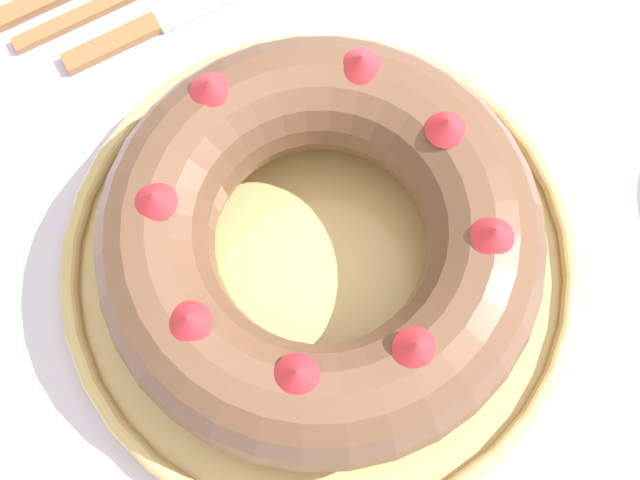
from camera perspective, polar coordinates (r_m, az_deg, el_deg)
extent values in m
plane|color=brown|center=(1.34, -1.09, -11.57)|extent=(8.00, 8.00, 0.00)
cube|color=silver|center=(0.62, -2.30, -3.43)|extent=(1.43, 1.29, 0.03)
cylinder|color=tan|center=(0.60, 0.00, -1.62)|extent=(0.33, 0.33, 0.01)
torus|color=tan|center=(0.59, 0.00, -1.32)|extent=(0.35, 0.35, 0.01)
torus|color=brown|center=(0.55, 0.00, 0.00)|extent=(0.28, 0.28, 0.07)
cone|color=red|center=(0.55, -7.07, 9.76)|extent=(0.04, 0.04, 0.01)
cone|color=red|center=(0.53, -10.59, 2.66)|extent=(0.03, 0.03, 0.01)
cone|color=red|center=(0.50, -8.43, -5.09)|extent=(0.03, 0.03, 0.01)
cone|color=red|center=(0.49, -1.50, -8.54)|extent=(0.03, 0.03, 0.01)
cone|color=red|center=(0.49, 6.18, -6.80)|extent=(0.03, 0.03, 0.01)
cone|color=red|center=(0.52, 11.09, 0.44)|extent=(0.03, 0.03, 0.01)
cone|color=red|center=(0.54, 8.17, 7.32)|extent=(0.03, 0.03, 0.01)
cone|color=red|center=(0.56, 2.69, 11.37)|extent=(0.04, 0.04, 0.01)
cube|color=#936038|center=(0.71, -13.85, 14.29)|extent=(0.01, 0.14, 0.01)
cube|color=#936038|center=(0.69, -13.18, 12.11)|extent=(0.02, 0.08, 0.01)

